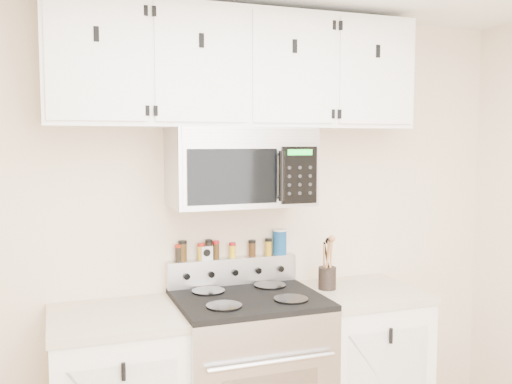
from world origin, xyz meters
The scene contains 16 objects.
back_wall centered at (0.00, 1.75, 1.25)m, with size 3.50×0.01×2.50m, color beige.
range centered at (0.00, 1.43, 0.49)m, with size 0.76×0.65×1.10m.
base_cabinet_right centered at (0.69, 1.45, 0.46)m, with size 0.64×0.62×0.92m.
microwave centered at (0.00, 1.55, 1.63)m, with size 0.76×0.44×0.42m.
upper_cabinets centered at (0.00, 1.58, 2.15)m, with size 2.00×0.35×0.62m.
utensil_crock centered at (0.51, 1.51, 0.99)m, with size 0.10×0.10×0.30m.
kitchen_timer centered at (-0.16, 1.71, 1.14)m, with size 0.07×0.06×0.08m, color silver.
salt_canister centered at (0.29, 1.71, 1.18)m, with size 0.08×0.08×0.15m.
spice_jar_0 centered at (-0.31, 1.71, 1.15)m, with size 0.04×0.04×0.10m.
spice_jar_1 centered at (-0.29, 1.71, 1.16)m, with size 0.05×0.05×0.12m.
spice_jar_2 centered at (-0.18, 1.71, 1.15)m, with size 0.04×0.04×0.09m.
spice_jar_3 centered at (-0.14, 1.71, 1.16)m, with size 0.04×0.04×0.11m.
spice_jar_4 centered at (-0.10, 1.71, 1.15)m, with size 0.04×0.04×0.10m.
spice_jar_5 centered at (0.00, 1.71, 1.14)m, with size 0.04×0.04×0.09m.
spice_jar_6 centered at (0.12, 1.71, 1.15)m, with size 0.04×0.04×0.10m.
spice_jar_7 centered at (0.22, 1.71, 1.15)m, with size 0.04×0.04×0.10m.
Camera 1 is at (-0.97, -1.37, 1.77)m, focal length 40.00 mm.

